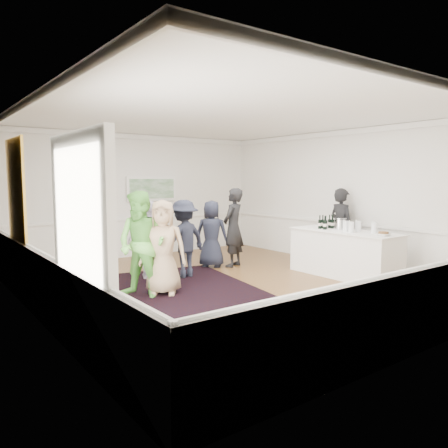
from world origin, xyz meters
TOP-DOWN VIEW (x-y plane):
  - floor at (0.00, 0.00)m, footprint 8.00×8.00m
  - ceiling at (0.00, 0.00)m, footprint 7.00×8.00m
  - wall_left at (-3.50, 0.00)m, footprint 0.02×8.00m
  - wall_right at (3.50, 0.00)m, footprint 0.02×8.00m
  - wall_back at (0.00, 4.00)m, footprint 7.00×0.02m
  - wall_front at (0.00, -4.00)m, footprint 7.00×0.02m
  - wainscoting at (0.00, 0.00)m, footprint 7.00×8.00m
  - mirror at (-3.45, 1.30)m, footprint 0.05×1.25m
  - doorway at (-3.45, -1.90)m, footprint 0.10×1.78m
  - landscape_painting at (0.40, 3.95)m, footprint 1.44×0.06m
  - area_rug at (-1.09, 0.17)m, footprint 3.48×4.24m
  - serving_table at (2.43, -0.84)m, footprint 0.90×2.38m
  - bartender at (3.20, -0.13)m, footprint 0.51×0.71m
  - guest_tan at (-1.34, 0.13)m, footprint 0.98×0.91m
  - guest_green at (-1.72, 0.19)m, footprint 1.06×1.13m
  - guest_lilac at (-0.95, 1.35)m, footprint 1.02×0.78m
  - guest_dark_a at (-0.36, 1.05)m, footprint 1.13×0.77m
  - guest_dark_b at (1.17, 1.36)m, footprint 0.80×0.70m
  - guest_navy at (0.73, 1.61)m, footprint 0.89×0.89m
  - wine_bottles at (2.43, -0.35)m, footprint 0.41×0.25m
  - juice_pitchers at (2.42, -1.15)m, footprint 0.39×0.63m
  - ice_bucket at (2.53, -0.62)m, footprint 0.26×0.26m
  - nut_bowl at (2.35, -1.80)m, footprint 0.27×0.27m

SIDE VIEW (x-z plane):
  - floor at x=0.00m, z-range 0.00..0.00m
  - area_rug at x=-1.09m, z-range 0.00..0.02m
  - serving_table at x=2.43m, z-range 0.00..0.97m
  - wainscoting at x=0.00m, z-range 0.00..1.00m
  - guest_navy at x=0.73m, z-range 0.00..1.55m
  - guest_lilac at x=-0.95m, z-range 0.00..1.60m
  - guest_dark_a at x=-0.36m, z-range 0.00..1.62m
  - guest_tan at x=-1.34m, z-range 0.00..1.69m
  - bartender at x=3.20m, z-range 0.00..1.83m
  - guest_dark_b at x=1.17m, z-range 0.00..1.83m
  - guest_green at x=-1.72m, z-range 0.00..1.85m
  - nut_bowl at x=2.35m, z-range 0.97..1.04m
  - ice_bucket at x=2.53m, z-range 0.96..1.20m
  - juice_pitchers at x=2.42m, z-range 0.96..1.20m
  - wine_bottles at x=2.43m, z-range 0.96..1.27m
  - doorway at x=-3.45m, z-range 0.14..2.70m
  - wall_left at x=-3.50m, z-range 0.00..3.20m
  - wall_right at x=3.50m, z-range 0.00..3.20m
  - wall_back at x=0.00m, z-range 0.00..3.20m
  - wall_front at x=0.00m, z-range 0.00..3.20m
  - landscape_painting at x=0.40m, z-range 1.45..2.11m
  - mirror at x=-3.45m, z-range 0.88..2.73m
  - ceiling at x=0.00m, z-range 3.19..3.21m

